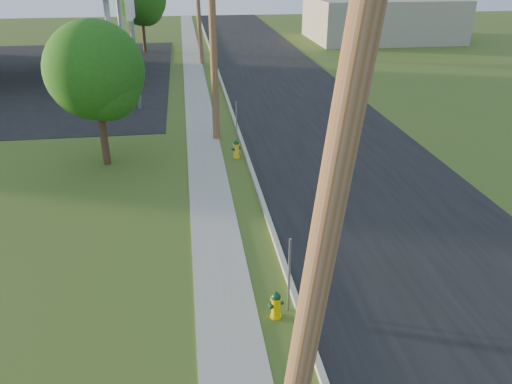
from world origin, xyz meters
TOP-DOWN VIEW (x-y plane):
  - road at (4.50, 10.00)m, footprint 8.00×120.00m
  - curb at (0.50, 10.00)m, footprint 0.15×120.00m
  - sidewalk at (-1.25, 10.00)m, footprint 1.50×120.00m
  - utility_pole_near at (-0.60, -1.00)m, footprint 1.40×0.32m
  - utility_pole_mid at (-0.60, 17.00)m, footprint 1.40×0.32m
  - sign_post_near at (0.25, 4.20)m, footprint 0.05×0.04m
  - sign_post_mid at (0.25, 16.00)m, footprint 0.05×0.04m
  - sign_post_far at (0.25, 28.20)m, footprint 0.05×0.04m
  - fuel_pump_ne at (-9.50, 30.00)m, footprint 1.20×3.20m
  - fuel_pump_se at (-9.50, 34.00)m, footprint 1.20×3.20m
  - price_pylon at (-4.50, 22.50)m, footprint 0.34×2.04m
  - distant_building at (18.00, 45.00)m, footprint 14.00×10.00m
  - tree_verge at (-5.20, 14.41)m, footprint 3.78×3.78m
  - tree_lot at (-5.18, 40.92)m, footprint 4.34×4.34m
  - hydrant_near at (-0.09, 3.97)m, footprint 0.38×0.34m
  - hydrant_mid at (0.06, 14.40)m, footprint 0.41×0.37m
  - hydrant_far at (-0.07, 26.53)m, footprint 0.42×0.38m
  - car_silver at (-9.00, 32.70)m, footprint 3.97×1.66m

SIDE VIEW (x-z plane):
  - road at x=4.50m, z-range 0.00..0.02m
  - sidewalk at x=-1.25m, z-range 0.00..0.03m
  - curb at x=0.50m, z-range 0.00..0.15m
  - hydrant_near at x=-0.09m, z-range -0.01..0.72m
  - hydrant_mid at x=0.06m, z-range -0.01..0.79m
  - hydrant_far at x=-0.07m, z-range -0.01..0.81m
  - car_silver at x=-9.00m, z-range 0.00..1.34m
  - fuel_pump_ne at x=-9.50m, z-range -0.23..1.67m
  - fuel_pump_se at x=-9.50m, z-range -0.23..1.67m
  - sign_post_near at x=0.25m, z-range 0.00..2.00m
  - sign_post_mid at x=0.25m, z-range 0.00..2.00m
  - sign_post_far at x=0.25m, z-range 0.00..2.00m
  - distant_building at x=18.00m, z-range 0.00..4.00m
  - tree_verge at x=-5.20m, z-range 0.82..6.55m
  - tree_lot at x=-5.18m, z-range 0.94..7.52m
  - utility_pole_near at x=-0.60m, z-range 0.06..9.54m
  - utility_pole_mid at x=-0.60m, z-range 0.05..9.85m
  - price_pylon at x=-4.50m, z-range 2.01..8.86m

